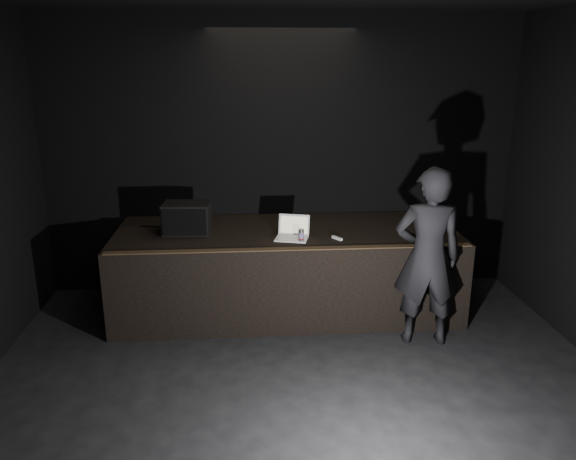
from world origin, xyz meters
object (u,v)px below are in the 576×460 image
Objects in this scene: stage_riser at (286,270)px; beer_can at (301,236)px; stage_monitor at (187,218)px; laptop at (293,232)px; person at (428,257)px.

beer_can reaches higher than stage_riser.
beer_can is (0.13, -0.48, 0.58)m from stage_riser.
laptop is at bearing -8.80° from stage_monitor.
laptop reaches higher than stage_riser.
stage_riser is 0.76m from beer_can.
stage_monitor is 1.32× the size of laptop.
stage_monitor reaches higher than beer_can.
stage_monitor is 1.36m from beer_can.
stage_monitor is at bearing -178.14° from laptop.
laptop is 1.51m from person.
stage_monitor is (-1.15, -0.02, 0.68)m from stage_riser.
beer_can is at bearing -15.40° from stage_monitor.
stage_riser is at bearing 105.24° from beer_can.
stage_monitor reaches higher than stage_riser.
stage_monitor is at bearing -13.53° from person.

